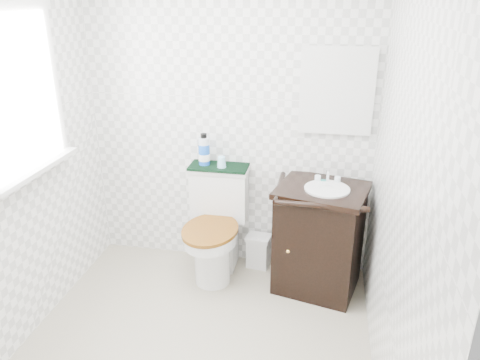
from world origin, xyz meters
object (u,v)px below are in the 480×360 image
(trash_bin, at_px, (258,251))
(cup, at_px, (222,162))
(mouthwash_bottle, at_px, (204,150))
(vanity, at_px, (319,236))
(toilet, at_px, (216,230))

(trash_bin, height_order, cup, cup)
(trash_bin, relative_size, mouthwash_bottle, 1.13)
(vanity, xyz_separation_m, mouthwash_bottle, (-0.91, 0.20, 0.54))
(trash_bin, xyz_separation_m, cup, (-0.29, -0.04, 0.76))
(toilet, relative_size, vanity, 0.92)
(toilet, distance_m, mouthwash_bottle, 0.63)
(trash_bin, distance_m, mouthwash_bottle, 0.94)
(toilet, xyz_separation_m, mouthwash_bottle, (-0.12, 0.14, 0.61))
(mouthwash_bottle, xyz_separation_m, cup, (0.14, -0.04, -0.07))
(trash_bin, bearing_deg, mouthwash_bottle, 179.95)
(trash_bin, bearing_deg, toilet, -156.94)
(cup, bearing_deg, mouthwash_bottle, 164.95)
(trash_bin, bearing_deg, cup, -172.34)
(vanity, bearing_deg, trash_bin, 157.73)
(trash_bin, distance_m, cup, 0.82)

